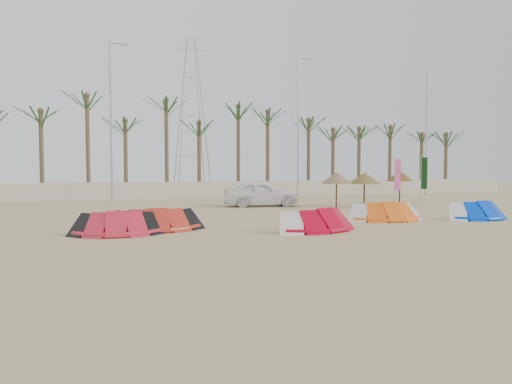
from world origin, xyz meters
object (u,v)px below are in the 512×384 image
object	(u,v)px
kite_red_right	(315,218)
kite_blue	(474,210)
car	(260,194)
parasol_right	(400,176)
kite_red_left	(117,222)
kite_orange	(383,211)
parasol_left	(337,178)
parasol_mid	(364,178)
kite_red_mid	(155,219)

from	to	relation	value
kite_red_right	kite_blue	distance (m)	8.75
car	parasol_right	bearing A→B (deg)	-86.40
kite_red_left	car	bearing A→B (deg)	48.05
kite_red_left	kite_blue	world-z (taller)	same
kite_orange	parasol_left	bearing A→B (deg)	80.62
kite_red_right	parasol_mid	xyz separation A→B (m)	(7.39, 8.64, 1.31)
car	kite_red_mid	bearing A→B (deg)	149.05
kite_orange	parasol_right	distance (m)	10.35
kite_red_mid	parasol_mid	size ratio (longest dim) A/B	1.69
kite_orange	parasol_right	size ratio (longest dim) A/B	1.61
kite_red_right	parasol_left	xyz separation A→B (m)	(5.41, 8.50, 1.35)
kite_orange	kite_blue	bearing A→B (deg)	-11.49
kite_orange	parasol_left	size ratio (longest dim) A/B	1.67
kite_red_mid	parasol_left	distance (m)	13.17
kite_red_mid	kite_blue	xyz separation A→B (m)	(14.54, -0.72, -0.00)
kite_red_right	parasol_right	distance (m)	14.77
parasol_left	car	size ratio (longest dim) A/B	0.46
parasol_mid	car	distance (m)	6.45
parasol_right	car	xyz separation A→B (m)	(-9.50, 0.77, -1.05)
kite_red_right	kite_red_left	bearing A→B (deg)	171.66
parasol_mid	car	xyz separation A→B (m)	(-6.04, 2.05, -0.95)
kite_red_mid	kite_red_left	bearing A→B (deg)	-151.55
kite_red_mid	parasol_right	xyz separation A→B (m)	(16.72, 8.07, 1.42)
kite_blue	parasol_left	bearing A→B (deg)	113.86
kite_red_left	kite_red_mid	size ratio (longest dim) A/B	0.91
parasol_mid	parasol_right	world-z (taller)	parasol_right
parasol_mid	parasol_right	size ratio (longest dim) A/B	0.95
kite_red_mid	parasol_mid	xyz separation A→B (m)	(13.26, 6.79, 1.31)
kite_red_right	kite_blue	size ratio (longest dim) A/B	1.20
kite_orange	kite_blue	world-z (taller)	same
kite_red_mid	parasol_right	distance (m)	18.62
kite_orange	parasol_right	xyz separation A→B (m)	(6.51, 7.92, 1.42)
kite_red_right	kite_orange	world-z (taller)	same
kite_red_left	parasol_left	distance (m)	14.79
kite_red_mid	parasol_right	size ratio (longest dim) A/B	1.60
kite_red_left	kite_red_mid	distance (m)	1.63
parasol_left	parasol_right	bearing A→B (deg)	14.63
kite_orange	parasol_right	world-z (taller)	parasol_right
kite_red_left	kite_orange	xyz separation A→B (m)	(11.64, 0.94, 0.00)
kite_red_left	parasol_right	xyz separation A→B (m)	(18.15, 8.85, 1.42)
kite_red_right	parasol_right	bearing A→B (deg)	42.45
kite_orange	kite_blue	size ratio (longest dim) A/B	1.05
kite_orange	parasol_mid	bearing A→B (deg)	65.28
kite_red_mid	car	distance (m)	11.43
kite_red_mid	car	bearing A→B (deg)	50.79
kite_red_left	kite_red_mid	bearing A→B (deg)	28.45
kite_red_mid	parasol_left	size ratio (longest dim) A/B	1.66
kite_red_left	parasol_mid	xyz separation A→B (m)	(14.70, 7.57, 1.31)
parasol_right	kite_orange	bearing A→B (deg)	-129.44
car	kite_orange	bearing A→B (deg)	-152.76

